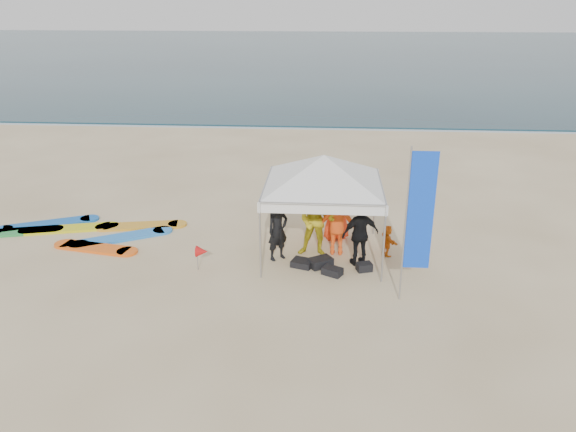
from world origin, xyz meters
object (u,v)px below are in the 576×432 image
(person_black_a, at_px, (278,230))
(person_orange_b, at_px, (336,205))
(person_orange_a, at_px, (337,221))
(marker_pennant, at_px, (202,252))
(person_seated, at_px, (387,240))
(canopy_tent, at_px, (324,155))
(feather_flag, at_px, (419,213))
(surfboard_spread, at_px, (84,232))
(person_black_b, at_px, (360,234))
(person_yellow, at_px, (316,220))

(person_black_a, xyz_separation_m, person_orange_b, (1.46, 1.41, 0.18))
(person_orange_a, xyz_separation_m, marker_pennant, (-3.25, -1.22, -0.39))
(person_seated, xyz_separation_m, marker_pennant, (-4.53, -1.19, 0.09))
(canopy_tent, relative_size, feather_flag, 1.16)
(person_orange_b, xyz_separation_m, person_seated, (1.30, -0.99, -0.56))
(person_seated, distance_m, feather_flag, 2.81)
(feather_flag, distance_m, surfboard_spread, 9.45)
(person_black_a, relative_size, feather_flag, 0.45)
(person_orange_b, bearing_deg, surfboard_spread, -18.69)
(person_black_a, height_order, person_seated, person_black_a)
(person_black_a, distance_m, person_orange_a, 1.55)
(person_black_b, bearing_deg, person_orange_b, -90.33)
(canopy_tent, xyz_separation_m, marker_pennant, (-2.87, -1.14, -2.13))
(person_seated, bearing_deg, marker_pennant, 84.29)
(person_yellow, bearing_deg, person_black_b, -15.48)
(person_yellow, distance_m, person_seated, 1.90)
(person_black_a, height_order, canopy_tent, canopy_tent)
(marker_pennant, height_order, surfboard_spread, marker_pennant)
(person_orange_a, bearing_deg, person_black_b, 136.04)
(person_seated, height_order, surfboard_spread, person_seated)
(person_black_b, bearing_deg, feather_flag, 101.67)
(feather_flag, distance_m, marker_pennant, 5.22)
(person_yellow, height_order, surfboard_spread, person_yellow)
(marker_pennant, relative_size, surfboard_spread, 0.12)
(person_yellow, relative_size, feather_flag, 0.56)
(marker_pennant, bearing_deg, person_black_b, 9.31)
(person_black_b, xyz_separation_m, surfboard_spread, (-7.64, 1.39, -0.77))
(person_black_b, relative_size, person_orange_b, 0.83)
(person_seated, height_order, feather_flag, feather_flag)
(person_yellow, xyz_separation_m, person_black_b, (1.09, -0.43, -0.16))
(person_yellow, distance_m, person_black_b, 1.18)
(person_black_b, bearing_deg, person_orange_a, -67.83)
(person_black_b, relative_size, person_seated, 1.97)
(person_orange_b, bearing_deg, marker_pennant, 14.02)
(person_seated, bearing_deg, person_yellow, 73.75)
(person_orange_a, height_order, person_black_b, person_orange_a)
(person_orange_b, bearing_deg, canopy_tent, 51.07)
(person_seated, height_order, canopy_tent, canopy_tent)
(person_seated, distance_m, surfboard_spread, 8.42)
(person_black_a, distance_m, person_seated, 2.82)
(feather_flag, height_order, marker_pennant, feather_flag)
(person_yellow, xyz_separation_m, marker_pennant, (-2.72, -1.06, -0.47))
(feather_flag, xyz_separation_m, surfboard_spread, (-8.71, 3.09, -2.00))
(person_orange_a, height_order, canopy_tent, canopy_tent)
(canopy_tent, bearing_deg, surfboard_spread, 172.56)
(person_black_a, bearing_deg, canopy_tent, -21.28)
(person_orange_a, xyz_separation_m, feather_flag, (1.62, -2.30, 1.15))
(person_orange_a, xyz_separation_m, person_orange_b, (-0.02, 0.96, 0.08))
(person_yellow, relative_size, person_orange_b, 0.99)
(person_orange_a, relative_size, surfboard_spread, 0.34)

